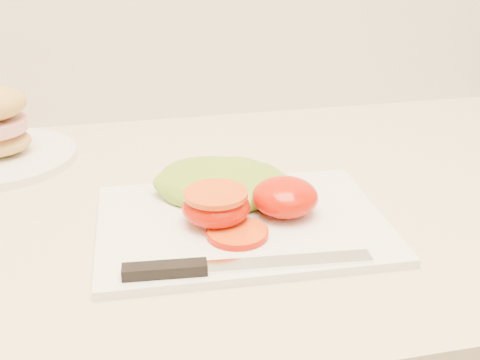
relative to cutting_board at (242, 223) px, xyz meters
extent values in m
cube|color=white|center=(0.00, 0.00, 0.00)|extent=(0.33, 0.25, 0.01)
ellipsoid|color=red|center=(0.05, 0.00, 0.03)|extent=(0.08, 0.08, 0.04)
ellipsoid|color=red|center=(-0.03, 0.00, 0.02)|extent=(0.08, 0.08, 0.04)
cylinder|color=red|center=(-0.03, 0.00, 0.04)|extent=(0.07, 0.07, 0.01)
cylinder|color=#DC5D11|center=(-0.01, -0.04, 0.01)|extent=(0.07, 0.07, 0.01)
ellipsoid|color=olive|center=(-0.01, 0.07, 0.02)|extent=(0.19, 0.16, 0.03)
ellipsoid|color=olive|center=(0.03, 0.07, 0.02)|extent=(0.12, 0.12, 0.02)
cube|color=silver|center=(0.03, -0.10, 0.01)|extent=(0.17, 0.04, 0.00)
cube|color=black|center=(-0.10, -0.09, 0.01)|extent=(0.08, 0.02, 0.01)
camera|label=1|loc=(-0.13, -0.59, 0.33)|focal=45.00mm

